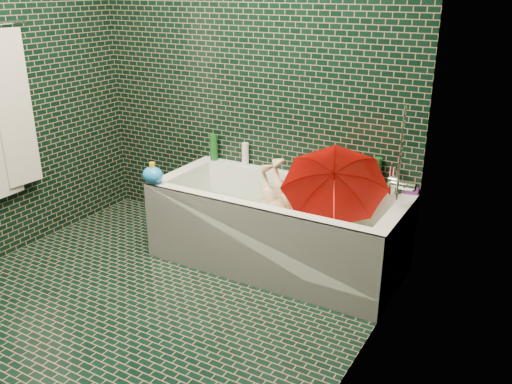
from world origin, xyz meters
The scene contains 19 objects.
floor centered at (0.00, 0.00, 0.00)m, with size 2.80×2.80×0.00m, color black.
wall_back centered at (0.00, 1.40, 1.25)m, with size 2.80×2.80×0.00m, color black.
wall_right centered at (1.30, 0.00, 1.25)m, with size 2.80×2.80×0.00m, color black.
bathtub centered at (0.45, 1.01, 0.21)m, with size 1.70×0.75×0.55m.
bath_mat centered at (0.45, 1.02, 0.16)m, with size 1.35×0.47×0.01m, color green.
water centered at (0.45, 1.02, 0.30)m, with size 1.48×0.53×0.00m, color silver.
towel centered at (-1.24, 0.24, 1.03)m, with size 0.08×0.44×1.12m.
faucet centered at (1.26, 1.02, 0.77)m, with size 0.18×0.19×0.55m.
child centered at (0.50, 0.98, 0.31)m, with size 0.32×0.21×0.88m, color #E0B98C.
umbrella centered at (0.87, 0.98, 0.58)m, with size 0.65×0.65×0.57m, color red.
soap_bottle_a centered at (1.16, 1.37, 0.55)m, with size 0.09×0.09×0.24m, color white.
soap_bottle_b centered at (1.25, 1.37, 0.55)m, with size 0.09×0.09×0.21m, color #5D2078.
soap_bottle_c centered at (1.11, 1.31, 0.55)m, with size 0.14×0.14×0.17m, color #154B1B.
bottle_right_tall centered at (1.01, 1.36, 0.66)m, with size 0.06×0.06×0.22m, color #154B1B.
bottle_right_pump centered at (1.13, 1.32, 0.65)m, with size 0.05×0.05×0.19m, color silver.
bottle_left_tall centered at (-0.29, 1.35, 0.65)m, with size 0.06×0.06×0.20m, color #154B1B.
bottle_left_short centered at (-0.01, 1.37, 0.63)m, with size 0.05×0.05×0.17m, color white.
rubber_duck centered at (0.92, 1.36, 0.59)m, with size 0.12×0.09×0.10m.
bath_toy centered at (-0.35, 0.69, 0.61)m, with size 0.17×0.15×0.15m.
Camera 1 is at (2.01, -1.99, 1.84)m, focal length 38.00 mm.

